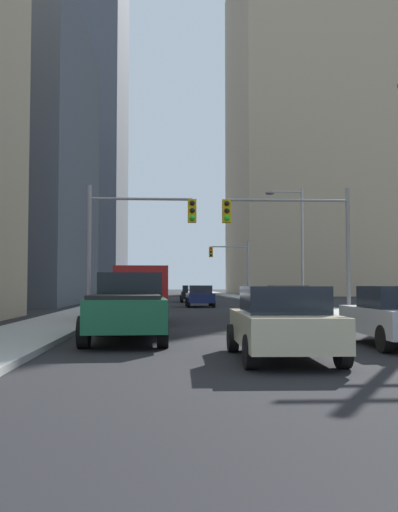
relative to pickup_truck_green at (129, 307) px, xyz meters
name	(u,v)px	position (x,y,z in m)	size (l,w,h in m)	color
sidewalk_left	(119,301)	(-3.18, 36.15, -0.86)	(2.84, 160.00, 0.15)	#9E9E99
sidewalk_right	(264,301)	(10.16, 36.15, -0.86)	(2.84, 160.00, 0.15)	#9E9E99
pickup_truck_green	(129,307)	(0.00, 0.00, 0.00)	(2.20, 5.46, 1.90)	#195938
cargo_van_red	(142,291)	(0.07, 7.33, 0.35)	(2.16, 5.26, 2.26)	maroon
sedan_beige	(282,322)	(3.44, -4.19, -0.16)	(1.95, 4.25, 1.52)	#C6B793
sedan_silver	(398,316)	(6.86, -1.90, -0.16)	(1.95, 4.26, 1.52)	#B7BABF
sedan_maroon	(287,301)	(6.92, 11.34, -0.16)	(1.95, 4.25, 1.52)	maroon
sedan_navy	(200,296)	(3.48, 24.32, -0.16)	(1.95, 4.22, 1.52)	#141E4C
sedan_black	(191,294)	(3.37, 35.42, -0.16)	(1.95, 4.23, 1.52)	black
traffic_signal_near_left	(137,228)	(-0.25, 9.39, 3.16)	(4.85, 0.44, 6.00)	gray
traffic_signal_near_right	(292,228)	(6.77, 9.39, 3.20)	(5.85, 0.44, 6.00)	gray
traffic_signal_far_right	(231,260)	(7.62, 40.53, 3.12)	(4.03, 0.44, 6.00)	gray
street_lamp_right	(296,236)	(9.07, 18.39, 3.60)	(2.37, 0.32, 7.50)	gray
building_left_far_tower	(74,69)	(-13.71, 74.05, 35.20)	(15.99, 24.62, 72.27)	#4C515B
building_right_far_highrise	(305,125)	(23.89, 74.48, 26.86)	(23.15, 29.86, 55.60)	tan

